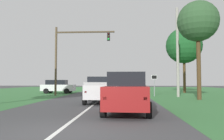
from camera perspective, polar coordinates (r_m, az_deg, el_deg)
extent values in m
plane|color=#424244|center=(17.37, -3.81, -8.16)|extent=(120.00, 120.00, 0.00)
cube|color=white|center=(6.71, -15.94, -16.54)|extent=(0.16, 38.38, 0.01)
cube|color=maroon|center=(11.29, 3.89, -6.61)|extent=(2.21, 4.92, 1.01)
cube|color=black|center=(11.50, 3.92, -2.38)|extent=(1.88, 3.07, 0.66)
cube|color=red|center=(8.98, -1.90, -7.25)|extent=(0.14, 0.07, 0.12)
cube|color=red|center=(8.91, 8.56, -7.26)|extent=(0.14, 0.07, 0.12)
cylinder|color=black|center=(12.89, -0.29, -8.40)|extent=(0.27, 0.73, 0.72)
cylinder|color=black|center=(12.82, 8.62, -8.40)|extent=(0.27, 0.73, 0.72)
cylinder|color=black|center=(9.94, -2.22, -10.05)|extent=(0.27, 0.73, 0.72)
cylinder|color=black|center=(9.85, 9.41, -10.08)|extent=(0.27, 0.73, 0.72)
cube|color=silver|center=(16.68, -2.82, -5.41)|extent=(2.25, 5.16, 0.93)
cube|color=black|center=(16.41, -2.87, -2.79)|extent=(1.87, 2.01, 0.59)
cube|color=#B8B8B8|center=(15.09, -3.19, -3.53)|extent=(2.01, 2.01, 0.20)
cube|color=red|center=(14.26, -6.81, -5.63)|extent=(0.14, 0.07, 0.12)
cube|color=red|center=(14.14, -0.07, -5.68)|extent=(0.14, 0.07, 0.12)
cylinder|color=black|center=(18.36, -5.70, -6.61)|extent=(0.28, 0.81, 0.80)
cylinder|color=black|center=(18.24, 0.70, -6.65)|extent=(0.28, 0.81, 0.80)
cylinder|color=black|center=(15.24, -7.05, -7.38)|extent=(0.28, 0.81, 0.80)
cylinder|color=black|center=(15.10, 0.68, -7.44)|extent=(0.28, 0.81, 0.80)
cylinder|color=brown|center=(25.80, -14.20, 2.23)|extent=(0.24, 0.24, 7.72)
cube|color=#4C3D2B|center=(25.52, -6.91, 9.63)|extent=(6.61, 0.16, 0.16)
cube|color=black|center=(25.08, -0.89, 8.55)|extent=(0.32, 0.28, 0.90)
sphere|color=black|center=(24.99, -0.92, 9.29)|extent=(0.22, 0.22, 0.22)
sphere|color=black|center=(24.93, -0.92, 8.62)|extent=(0.22, 0.22, 0.22)
sphere|color=#1ED83F|center=(24.87, -0.92, 7.94)|extent=(0.22, 0.22, 0.22)
cylinder|color=gray|center=(23.94, 10.79, -3.81)|extent=(0.08, 0.08, 2.38)
cube|color=white|center=(23.91, 10.79, -1.81)|extent=(0.60, 0.03, 0.44)
cube|color=black|center=(23.90, 10.79, -1.81)|extent=(0.52, 0.01, 0.36)
cylinder|color=#4C351E|center=(32.14, 18.08, -1.41)|extent=(0.36, 0.36, 4.68)
sphere|color=#1B5224|center=(32.51, 17.96, 5.99)|extent=(4.93, 4.93, 4.93)
cube|color=silver|center=(30.01, -13.60, -4.43)|extent=(4.27, 1.84, 0.81)
cube|color=black|center=(30.06, -13.97, -3.07)|extent=(2.56, 1.61, 0.61)
cube|color=red|center=(28.77, -9.99, -4.46)|extent=(0.06, 0.14, 0.12)
cube|color=red|center=(30.22, -9.37, -4.39)|extent=(0.06, 0.14, 0.12)
cylinder|color=black|center=(29.57, -16.56, -5.20)|extent=(0.68, 0.22, 0.68)
cylinder|color=black|center=(31.28, -15.46, -5.08)|extent=(0.68, 0.22, 0.68)
cylinder|color=black|center=(28.81, -11.59, -5.33)|extent=(0.68, 0.22, 0.68)
cylinder|color=black|center=(30.56, -10.75, -5.19)|extent=(0.68, 0.22, 0.68)
cylinder|color=#9E998E|center=(23.79, 16.49, 4.48)|extent=(0.28, 0.28, 9.20)
cylinder|color=#4C351E|center=(20.70, 21.37, 0.54)|extent=(0.36, 0.36, 5.52)
sphere|color=#2F522E|center=(21.33, 21.17, 11.60)|extent=(3.56, 3.56, 3.56)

